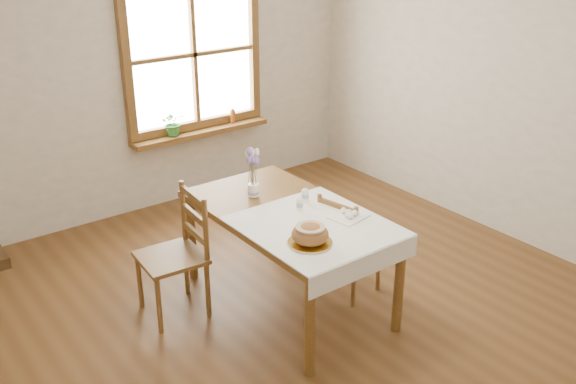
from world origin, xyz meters
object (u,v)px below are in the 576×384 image
object	(u,v)px
chair_left	(171,256)
bread_plate	(310,243)
dining_table	(288,222)
chair_right	(350,243)
flower_vase	(253,191)

from	to	relation	value
chair_left	bread_plate	size ratio (longest dim) A/B	3.33
dining_table	bread_plate	xyz separation A→B (m)	(-0.19, -0.49, 0.10)
chair_right	bread_plate	size ratio (longest dim) A/B	2.93
chair_right	flower_vase	bearing A→B (deg)	34.53
flower_vase	bread_plate	bearing A→B (deg)	-99.39
chair_right	dining_table	bearing A→B (deg)	61.13
chair_right	flower_vase	distance (m)	0.83
bread_plate	flower_vase	bearing A→B (deg)	80.61
chair_left	dining_table	bearing A→B (deg)	66.25
chair_left	bread_plate	bearing A→B (deg)	36.31
dining_table	chair_right	size ratio (longest dim) A/B	1.96
chair_left	bread_plate	xyz separation A→B (m)	(0.55, -0.88, 0.30)
dining_table	flower_vase	size ratio (longest dim) A/B	17.01
chair_left	bread_plate	world-z (taller)	chair_left
dining_table	flower_vase	distance (m)	0.38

